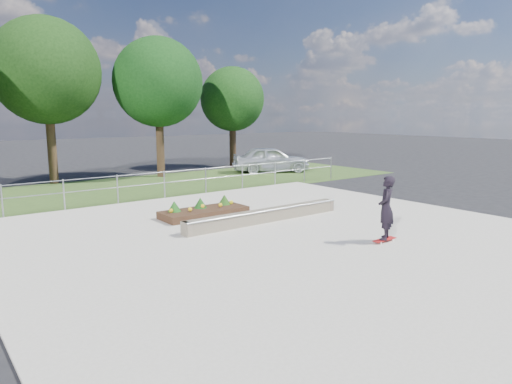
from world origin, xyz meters
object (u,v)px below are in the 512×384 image
at_px(skateboarder, 386,208).
at_px(planter_bed, 203,211).
at_px(parked_car, 271,159).
at_px(grind_ledge, 266,215).

bearing_deg(skateboarder, planter_bed, 111.07).
bearing_deg(planter_bed, parked_car, 40.17).
relative_size(grind_ledge, parked_car, 1.29).
distance_m(skateboarder, parked_car, 15.98).
bearing_deg(grind_ledge, skateboarder, -74.46).
relative_size(planter_bed, parked_car, 0.64).
height_order(grind_ledge, planter_bed, planter_bed).
bearing_deg(parked_car, skateboarder, 178.98).
bearing_deg(planter_bed, skateboarder, -68.93).
xyz_separation_m(grind_ledge, skateboarder, (1.07, -3.86, 0.74)).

